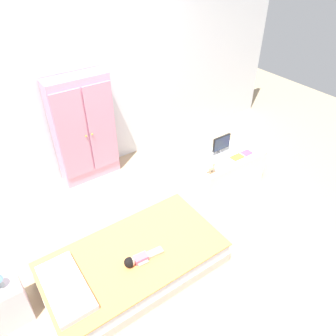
{
  "coord_description": "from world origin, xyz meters",
  "views": [
    {
      "loc": [
        -1.24,
        -2.08,
        2.73
      ],
      "look_at": [
        0.42,
        0.31,
        0.55
      ],
      "focal_mm": 34.06,
      "sensor_mm": 36.0,
      "label": 1
    }
  ],
  "objects_px": {
    "doll": "(137,260)",
    "nightstand": "(8,302)",
    "wardrobe": "(84,130)",
    "tv_stand": "(225,170)",
    "book_yellow": "(237,157)",
    "book_purple": "(247,153)",
    "bed": "(134,262)",
    "rocking_horse_toy": "(212,168)",
    "tv_monitor": "(221,144)"
  },
  "relations": [
    {
      "from": "wardrobe",
      "to": "book_yellow",
      "type": "xyz_separation_m",
      "value": [
        1.42,
        -1.31,
        -0.23
      ]
    },
    {
      "from": "nightstand",
      "to": "wardrobe",
      "type": "distance_m",
      "value": 2.11
    },
    {
      "from": "bed",
      "to": "wardrobe",
      "type": "height_order",
      "value": "wardrobe"
    },
    {
      "from": "doll",
      "to": "nightstand",
      "type": "xyz_separation_m",
      "value": [
        -1.08,
        0.3,
        -0.07
      ]
    },
    {
      "from": "nightstand",
      "to": "book_purple",
      "type": "bearing_deg",
      "value": 3.63
    },
    {
      "from": "wardrobe",
      "to": "book_yellow",
      "type": "distance_m",
      "value": 1.94
    },
    {
      "from": "wardrobe",
      "to": "tv_monitor",
      "type": "xyz_separation_m",
      "value": [
        1.32,
        -1.12,
        -0.1
      ]
    },
    {
      "from": "wardrobe",
      "to": "rocking_horse_toy",
      "type": "relative_size",
      "value": 10.67
    },
    {
      "from": "tv_stand",
      "to": "book_purple",
      "type": "height_order",
      "value": "book_purple"
    },
    {
      "from": "bed",
      "to": "wardrobe",
      "type": "relative_size",
      "value": 1.23
    },
    {
      "from": "nightstand",
      "to": "wardrobe",
      "type": "height_order",
      "value": "wardrobe"
    },
    {
      "from": "tv_stand",
      "to": "rocking_horse_toy",
      "type": "height_order",
      "value": "rocking_horse_toy"
    },
    {
      "from": "doll",
      "to": "book_purple",
      "type": "distance_m",
      "value": 1.98
    },
    {
      "from": "book_yellow",
      "to": "wardrobe",
      "type": "bearing_deg",
      "value": 137.39
    },
    {
      "from": "tv_stand",
      "to": "book_purple",
      "type": "bearing_deg",
      "value": -24.06
    },
    {
      "from": "bed",
      "to": "book_purple",
      "type": "height_order",
      "value": "book_purple"
    },
    {
      "from": "nightstand",
      "to": "book_yellow",
      "type": "distance_m",
      "value": 2.84
    },
    {
      "from": "bed",
      "to": "doll",
      "type": "height_order",
      "value": "doll"
    },
    {
      "from": "tv_stand",
      "to": "rocking_horse_toy",
      "type": "bearing_deg",
      "value": -158.09
    },
    {
      "from": "book_purple",
      "to": "rocking_horse_toy",
      "type": "bearing_deg",
      "value": -175.8
    },
    {
      "from": "tv_monitor",
      "to": "rocking_horse_toy",
      "type": "relative_size",
      "value": 1.99
    },
    {
      "from": "tv_stand",
      "to": "nightstand",
      "type": "bearing_deg",
      "value": -173.81
    },
    {
      "from": "wardrobe",
      "to": "rocking_horse_toy",
      "type": "xyz_separation_m",
      "value": [
        0.97,
        -1.35,
        -0.17
      ]
    },
    {
      "from": "bed",
      "to": "nightstand",
      "type": "xyz_separation_m",
      "value": [
        -1.1,
        0.19,
        0.09
      ]
    },
    {
      "from": "nightstand",
      "to": "tv_monitor",
      "type": "bearing_deg",
      "value": 7.97
    },
    {
      "from": "bed",
      "to": "book_yellow",
      "type": "distance_m",
      "value": 1.79
    },
    {
      "from": "rocking_horse_toy",
      "to": "tv_monitor",
      "type": "bearing_deg",
      "value": 33.99
    },
    {
      "from": "book_yellow",
      "to": "bed",
      "type": "bearing_deg",
      "value": -167.45
    },
    {
      "from": "tv_stand",
      "to": "book_yellow",
      "type": "height_order",
      "value": "book_yellow"
    },
    {
      "from": "tv_stand",
      "to": "rocking_horse_toy",
      "type": "relative_size",
      "value": 7.28
    },
    {
      "from": "bed",
      "to": "nightstand",
      "type": "height_order",
      "value": "nightstand"
    },
    {
      "from": "wardrobe",
      "to": "nightstand",
      "type": "bearing_deg",
      "value": -133.08
    },
    {
      "from": "bed",
      "to": "rocking_horse_toy",
      "type": "relative_size",
      "value": 13.1
    },
    {
      "from": "doll",
      "to": "tv_stand",
      "type": "height_order",
      "value": "tv_stand"
    },
    {
      "from": "bed",
      "to": "rocking_horse_toy",
      "type": "bearing_deg",
      "value": 14.93
    },
    {
      "from": "tv_stand",
      "to": "tv_monitor",
      "type": "distance_m",
      "value": 0.38
    },
    {
      "from": "nightstand",
      "to": "book_purple",
      "type": "height_order",
      "value": "book_purple"
    },
    {
      "from": "doll",
      "to": "rocking_horse_toy",
      "type": "distance_m",
      "value": 1.38
    },
    {
      "from": "nightstand",
      "to": "wardrobe",
      "type": "bearing_deg",
      "value": 46.92
    },
    {
      "from": "tv_stand",
      "to": "rocking_horse_toy",
      "type": "distance_m",
      "value": 0.51
    },
    {
      "from": "doll",
      "to": "nightstand",
      "type": "height_order",
      "value": "nightstand"
    },
    {
      "from": "nightstand",
      "to": "tv_stand",
      "type": "height_order",
      "value": "tv_stand"
    },
    {
      "from": "tv_stand",
      "to": "book_yellow",
      "type": "relative_size",
      "value": 6.05
    },
    {
      "from": "wardrobe",
      "to": "tv_stand",
      "type": "relative_size",
      "value": 1.47
    },
    {
      "from": "doll",
      "to": "nightstand",
      "type": "relative_size",
      "value": 0.9
    },
    {
      "from": "bed",
      "to": "nightstand",
      "type": "bearing_deg",
      "value": 170.12
    },
    {
      "from": "bed",
      "to": "book_purple",
      "type": "relative_size",
      "value": 14.05
    },
    {
      "from": "bed",
      "to": "doll",
      "type": "distance_m",
      "value": 0.2
    },
    {
      "from": "nightstand",
      "to": "tv_stand",
      "type": "distance_m",
      "value": 2.76
    },
    {
      "from": "tv_stand",
      "to": "tv_monitor",
      "type": "height_order",
      "value": "tv_monitor"
    }
  ]
}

